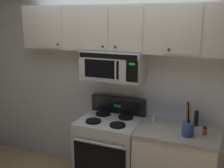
{
  "coord_description": "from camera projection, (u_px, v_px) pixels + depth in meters",
  "views": [
    {
      "loc": [
        1.28,
        -2.53,
        2.17
      ],
      "look_at": [
        0.0,
        0.49,
        1.35
      ],
      "focal_mm": 43.83,
      "sensor_mm": 36.0,
      "label": 1
    }
  ],
  "objects": [
    {
      "name": "stove_range",
      "position": [
        110.0,
        151.0,
        3.53
      ],
      "size": [
        0.76,
        0.69,
        1.12
      ],
      "color": "#B7BABF",
      "rests_on": "ground_plane"
    },
    {
      "name": "counter_segment",
      "position": [
        175.0,
        165.0,
        3.23
      ],
      "size": [
        0.93,
        0.65,
        0.9
      ],
      "color": "white",
      "rests_on": "ground_plane"
    },
    {
      "name": "pepper_mill",
      "position": [
        196.0,
        118.0,
        3.23
      ],
      "size": [
        0.05,
        0.05,
        0.19
      ],
      "primitive_type": "cylinder",
      "color": "black",
      "rests_on": "counter_segment"
    },
    {
      "name": "utensil_crock_blue",
      "position": [
        188.0,
        128.0,
        2.95
      ],
      "size": [
        0.12,
        0.12,
        0.39
      ],
      "color": "#384C9E",
      "rests_on": "counter_segment"
    },
    {
      "name": "over_range_microwave",
      "position": [
        114.0,
        65.0,
        3.37
      ],
      "size": [
        0.76,
        0.43,
        0.35
      ],
      "color": "#B7BABF"
    },
    {
      "name": "spice_jar",
      "position": [
        205.0,
        131.0,
        2.99
      ],
      "size": [
        0.05,
        0.05,
        0.09
      ],
      "color": "#C64C19",
      "rests_on": "counter_segment"
    },
    {
      "name": "salt_shaker",
      "position": [
        154.0,
        118.0,
        3.35
      ],
      "size": [
        0.04,
        0.04,
        0.09
      ],
      "color": "white",
      "rests_on": "counter_segment"
    },
    {
      "name": "upper_cabinets",
      "position": [
        115.0,
        28.0,
        3.29
      ],
      "size": [
        2.5,
        0.36,
        0.55
      ],
      "color": "#BCB7AD"
    },
    {
      "name": "back_wall",
      "position": [
        121.0,
        79.0,
        3.65
      ],
      "size": [
        5.2,
        0.1,
        2.7
      ],
      "primitive_type": "cube",
      "color": "silver",
      "rests_on": "ground_plane"
    }
  ]
}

